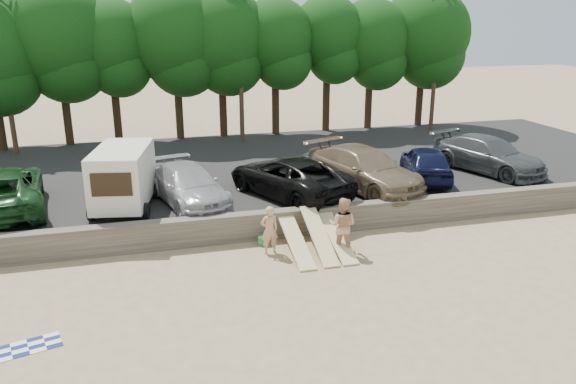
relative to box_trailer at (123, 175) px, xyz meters
name	(u,v)px	position (x,y,z in m)	size (l,w,h in m)	color
ground	(274,275)	(4.40, -5.50, -2.00)	(120.00, 120.00, 0.00)	tan
seawall	(254,226)	(4.40, -2.50, -1.50)	(44.00, 0.50, 1.00)	#6B6356
parking_lot	(223,174)	(4.40, 5.00, -1.65)	(44.00, 14.50, 0.70)	#282828
treeline	(187,39)	(3.65, 12.00, 4.34)	(32.89, 6.42, 8.83)	#382616
utility_poles	(240,56)	(6.40, 10.50, 3.43)	(25.80, 0.26, 9.00)	#473321
box_trailer	(123,175)	(0.00, 0.00, 0.00)	(2.61, 3.92, 2.32)	silver
car_1	(3,190)	(-4.31, 0.89, -0.48)	(2.73, 5.92, 1.65)	#153C1A
car_2	(189,186)	(2.38, 0.01, -0.58)	(2.01, 4.95, 1.44)	#ABAAAF
car_3	(289,176)	(6.35, 0.00, -0.52)	(2.61, 5.66, 1.57)	black
car_4	(364,169)	(9.60, 0.06, -0.46)	(2.37, 5.83, 1.69)	#78644C
car_5	(426,163)	(12.71, 0.59, -0.53)	(1.81, 4.50, 1.53)	black
car_6	(488,155)	(16.13, 1.05, -0.51)	(2.23, 5.48, 1.59)	#434648
surfboard_low_0	(296,241)	(5.49, -4.10, -1.56)	(0.56, 3.00, 0.07)	#D8C788
surfboard_low_1	(319,235)	(6.29, -4.11, -1.42)	(0.56, 3.00, 0.07)	#D8C788
surfboard_low_2	(336,237)	(6.93, -4.06, -1.56)	(0.56, 3.00, 0.07)	#D8C788
beachgoer_a	(269,230)	(4.64, -3.85, -1.16)	(0.61, 0.40, 1.67)	tan
beachgoer_b	(343,225)	(7.02, -4.39, -1.04)	(0.94, 0.73, 1.93)	tan
cooler	(264,240)	(4.61, -3.10, -1.84)	(0.38, 0.30, 0.32)	#24843C
gear_bag	(299,240)	(5.83, -3.27, -1.89)	(0.30, 0.25, 0.22)	#D56019
beach_towel	(28,347)	(-2.30, -7.76, -1.99)	(1.50, 1.50, 0.00)	white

